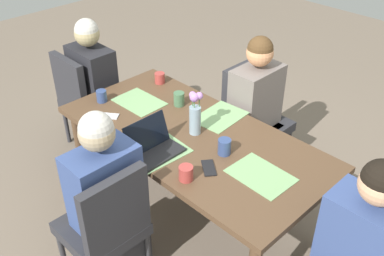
{
  "coord_description": "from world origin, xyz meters",
  "views": [
    {
      "loc": [
        -1.72,
        1.69,
        2.38
      ],
      "look_at": [
        0.0,
        0.0,
        0.78
      ],
      "focal_mm": 41.44,
      "sensor_mm": 36.0,
      "label": 1
    }
  ],
  "objects_px": {
    "person_head_right_right_near": "(95,94)",
    "coffee_mug_near_right": "(102,96)",
    "coffee_mug_centre_right": "(179,99)",
    "phone_black": "(209,168)",
    "person_far_left_mid": "(107,209)",
    "laptop_far_left_mid": "(153,147)",
    "dining_table": "(192,144)",
    "chair_head_right_right_near": "(84,98)",
    "phone_silver": "(108,116)",
    "coffee_mug_near_left": "(224,147)",
    "coffee_mug_far_left": "(160,78)",
    "person_near_left_near": "(254,117)",
    "chair_far_left_mid": "(107,224)",
    "chair_near_left_near": "(251,113)",
    "flower_vase": "(195,114)",
    "coffee_mug_centre_left": "(186,173)"
  },
  "relations": [
    {
      "from": "laptop_far_left_mid",
      "to": "phone_black",
      "type": "relative_size",
      "value": 2.13
    },
    {
      "from": "coffee_mug_centre_right",
      "to": "phone_black",
      "type": "bearing_deg",
      "value": 150.2
    },
    {
      "from": "chair_head_right_right_near",
      "to": "coffee_mug_centre_right",
      "type": "relative_size",
      "value": 8.86
    },
    {
      "from": "chair_near_left_near",
      "to": "person_far_left_mid",
      "type": "distance_m",
      "value": 1.49
    },
    {
      "from": "dining_table",
      "to": "coffee_mug_far_left",
      "type": "bearing_deg",
      "value": -25.14
    },
    {
      "from": "coffee_mug_centre_left",
      "to": "coffee_mug_far_left",
      "type": "xyz_separation_m",
      "value": [
        1.0,
        -0.67,
        -0.0
      ]
    },
    {
      "from": "person_far_left_mid",
      "to": "chair_head_right_right_near",
      "type": "xyz_separation_m",
      "value": [
        1.28,
        -0.67,
        -0.03
      ]
    },
    {
      "from": "person_far_left_mid",
      "to": "laptop_far_left_mid",
      "type": "relative_size",
      "value": 3.73
    },
    {
      "from": "person_head_right_right_near",
      "to": "person_far_left_mid",
      "type": "bearing_deg",
      "value": 148.72
    },
    {
      "from": "dining_table",
      "to": "coffee_mug_centre_right",
      "type": "bearing_deg",
      "value": -30.56
    },
    {
      "from": "coffee_mug_near_right",
      "to": "dining_table",
      "type": "bearing_deg",
      "value": -167.58
    },
    {
      "from": "chair_near_left_near",
      "to": "coffee_mug_near_right",
      "type": "xyz_separation_m",
      "value": [
        0.66,
        0.96,
        0.27
      ]
    },
    {
      "from": "chair_near_left_near",
      "to": "person_head_right_right_near",
      "type": "height_order",
      "value": "person_head_right_right_near"
    },
    {
      "from": "coffee_mug_near_right",
      "to": "coffee_mug_far_left",
      "type": "xyz_separation_m",
      "value": [
        -0.08,
        -0.5,
        -0.0
      ]
    },
    {
      "from": "chair_far_left_mid",
      "to": "coffee_mug_centre_right",
      "type": "relative_size",
      "value": 8.86
    },
    {
      "from": "chair_near_left_near",
      "to": "coffee_mug_near_left",
      "type": "bearing_deg",
      "value": 117.17
    },
    {
      "from": "coffee_mug_centre_left",
      "to": "coffee_mug_centre_right",
      "type": "height_order",
      "value": "coffee_mug_centre_right"
    },
    {
      "from": "chair_near_left_near",
      "to": "coffee_mug_centre_left",
      "type": "xyz_separation_m",
      "value": [
        -0.42,
        1.13,
        0.27
      ]
    },
    {
      "from": "coffee_mug_centre_right",
      "to": "phone_black",
      "type": "height_order",
      "value": "coffee_mug_centre_right"
    },
    {
      "from": "coffee_mug_near_left",
      "to": "coffee_mug_centre_right",
      "type": "distance_m",
      "value": 0.66
    },
    {
      "from": "person_head_right_right_near",
      "to": "coffee_mug_near_right",
      "type": "height_order",
      "value": "person_head_right_right_near"
    },
    {
      "from": "dining_table",
      "to": "coffee_mug_centre_left",
      "type": "relative_size",
      "value": 20.98
    },
    {
      "from": "coffee_mug_near_right",
      "to": "chair_head_right_right_near",
      "type": "bearing_deg",
      "value": -15.04
    },
    {
      "from": "person_head_right_right_near",
      "to": "flower_vase",
      "type": "bearing_deg",
      "value": 179.53
    },
    {
      "from": "flower_vase",
      "to": "coffee_mug_near_left",
      "type": "height_order",
      "value": "flower_vase"
    },
    {
      "from": "person_near_left_near",
      "to": "chair_far_left_mid",
      "type": "distance_m",
      "value": 1.49
    },
    {
      "from": "laptop_far_left_mid",
      "to": "person_head_right_right_near",
      "type": "bearing_deg",
      "value": -16.38
    },
    {
      "from": "coffee_mug_near_left",
      "to": "coffee_mug_far_left",
      "type": "height_order",
      "value": "coffee_mug_near_left"
    },
    {
      "from": "person_far_left_mid",
      "to": "coffee_mug_far_left",
      "type": "height_order",
      "value": "person_far_left_mid"
    },
    {
      "from": "chair_near_left_near",
      "to": "coffee_mug_centre_left",
      "type": "height_order",
      "value": "chair_near_left_near"
    },
    {
      "from": "laptop_far_left_mid",
      "to": "coffee_mug_centre_right",
      "type": "bearing_deg",
      "value": -58.61
    },
    {
      "from": "person_near_left_near",
      "to": "laptop_far_left_mid",
      "type": "distance_m",
      "value": 1.07
    },
    {
      "from": "chair_head_right_right_near",
      "to": "coffee_mug_near_right",
      "type": "bearing_deg",
      "value": 164.96
    },
    {
      "from": "coffee_mug_near_right",
      "to": "coffee_mug_centre_left",
      "type": "xyz_separation_m",
      "value": [
        -1.08,
        0.17,
        0.0
      ]
    },
    {
      "from": "chair_far_left_mid",
      "to": "coffee_mug_centre_right",
      "type": "distance_m",
      "value": 1.08
    },
    {
      "from": "person_near_left_near",
      "to": "chair_far_left_mid",
      "type": "relative_size",
      "value": 1.33
    },
    {
      "from": "flower_vase",
      "to": "coffee_mug_far_left",
      "type": "relative_size",
      "value": 3.59
    },
    {
      "from": "person_head_right_right_near",
      "to": "chair_head_right_right_near",
      "type": "bearing_deg",
      "value": 51.24
    },
    {
      "from": "person_far_left_mid",
      "to": "chair_head_right_right_near",
      "type": "bearing_deg",
      "value": -27.51
    },
    {
      "from": "person_near_left_near",
      "to": "coffee_mug_near_left",
      "type": "distance_m",
      "value": 0.84
    },
    {
      "from": "chair_far_left_mid",
      "to": "flower_vase",
      "type": "distance_m",
      "value": 0.88
    },
    {
      "from": "person_near_left_near",
      "to": "person_head_right_right_near",
      "type": "bearing_deg",
      "value": 30.25
    },
    {
      "from": "laptop_far_left_mid",
      "to": "dining_table",
      "type": "bearing_deg",
      "value": -94.56
    },
    {
      "from": "person_head_right_right_near",
      "to": "coffee_mug_centre_right",
      "type": "relative_size",
      "value": 11.77
    },
    {
      "from": "coffee_mug_centre_left",
      "to": "person_far_left_mid",
      "type": "bearing_deg",
      "value": 49.71
    },
    {
      "from": "coffee_mug_near_right",
      "to": "coffee_mug_far_left",
      "type": "distance_m",
      "value": 0.51
    },
    {
      "from": "dining_table",
      "to": "person_head_right_right_near",
      "type": "relative_size",
      "value": 1.56
    },
    {
      "from": "phone_silver",
      "to": "coffee_mug_near_left",
      "type": "bearing_deg",
      "value": 160.42
    },
    {
      "from": "chair_near_left_near",
      "to": "chair_far_left_mid",
      "type": "height_order",
      "value": "same"
    },
    {
      "from": "laptop_far_left_mid",
      "to": "coffee_mug_near_right",
      "type": "distance_m",
      "value": 0.77
    }
  ]
}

